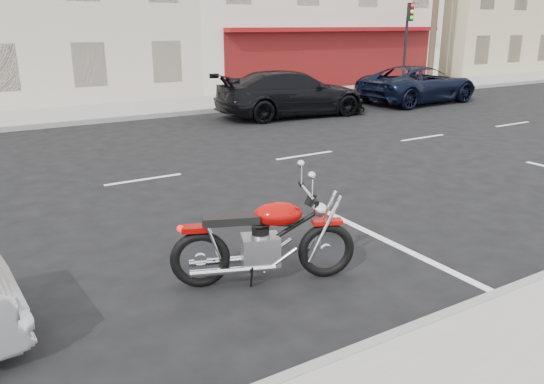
{
  "coord_description": "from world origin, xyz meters",
  "views": [
    {
      "loc": [
        -5.17,
        -10.22,
        3.03
      ],
      "look_at": [
        -1.51,
        -4.23,
        0.8
      ],
      "focal_mm": 35.0,
      "sensor_mm": 36.0,
      "label": 1
    }
  ],
  "objects_px": {
    "motorcycle": "(329,238)",
    "suv_far": "(419,84)",
    "fire_hydrant": "(378,81)",
    "traffic_light": "(407,35)",
    "car_far": "(292,94)"
  },
  "relations": [
    {
      "from": "traffic_light",
      "to": "suv_far",
      "type": "distance_m",
      "value": 4.51
    },
    {
      "from": "fire_hydrant",
      "to": "car_far",
      "type": "bearing_deg",
      "value": -153.59
    },
    {
      "from": "fire_hydrant",
      "to": "car_far",
      "type": "relative_size",
      "value": 0.14
    },
    {
      "from": "traffic_light",
      "to": "motorcycle",
      "type": "relative_size",
      "value": 1.76
    },
    {
      "from": "fire_hydrant",
      "to": "suv_far",
      "type": "distance_m",
      "value": 3.6
    },
    {
      "from": "traffic_light",
      "to": "suv_far",
      "type": "relative_size",
      "value": 0.73
    },
    {
      "from": "traffic_light",
      "to": "motorcycle",
      "type": "bearing_deg",
      "value": -137.31
    },
    {
      "from": "traffic_light",
      "to": "fire_hydrant",
      "type": "relative_size",
      "value": 5.28
    },
    {
      "from": "traffic_light",
      "to": "suv_far",
      "type": "bearing_deg",
      "value": -126.99
    },
    {
      "from": "motorcycle",
      "to": "suv_far",
      "type": "height_order",
      "value": "suv_far"
    },
    {
      "from": "car_far",
      "to": "motorcycle",
      "type": "bearing_deg",
      "value": 154.04
    },
    {
      "from": "fire_hydrant",
      "to": "motorcycle",
      "type": "height_order",
      "value": "motorcycle"
    },
    {
      "from": "traffic_light",
      "to": "fire_hydrant",
      "type": "bearing_deg",
      "value": 173.64
    },
    {
      "from": "suv_far",
      "to": "traffic_light",
      "type": "bearing_deg",
      "value": -41.18
    },
    {
      "from": "traffic_light",
      "to": "fire_hydrant",
      "type": "height_order",
      "value": "traffic_light"
    }
  ]
}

